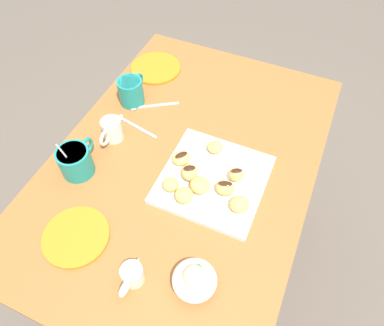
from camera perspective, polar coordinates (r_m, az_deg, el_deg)
The scene contains 25 objects.
ground_plane at distance 1.71m, azimuth -0.82°, elevation -15.01°, with size 8.00×8.00×0.00m, color #665B51.
dining_table at distance 1.16m, azimuth -1.16°, elevation -3.77°, with size 1.07×0.74×0.76m.
pastry_plate_square at distance 1.00m, azimuth 3.42°, elevation -2.67°, with size 0.28×0.28×0.02m, color white.
coffee_mug_teal_left at distance 1.04m, azimuth -18.21°, elevation 0.41°, with size 0.13×0.09×0.13m.
coffee_mug_teal_right at distance 1.20m, azimuth -9.75°, elevation 11.44°, with size 0.12×0.08×0.09m.
cream_pitcher_white at distance 1.10m, azimuth -12.79°, elevation 5.32°, with size 0.10×0.06×0.07m.
ice_cream_bowl at distance 0.84m, azimuth 0.41°, elevation -18.20°, with size 0.10×0.10×0.08m.
chocolate_sauce_pitcher at distance 0.86m, azimuth -9.62°, elevation -17.28°, with size 0.09×0.05×0.06m.
saucer_orange_left at distance 0.96m, azimuth -18.16°, elevation -11.16°, with size 0.17×0.17×0.01m, color orange.
saucer_orange_right at distance 1.35m, azimuth -5.85°, elevation 14.94°, with size 0.18×0.18×0.01m, color orange.
loose_spoon_near_saucer at distance 1.15m, azimuth -9.76°, elevation 6.23°, with size 0.05×0.16×0.01m.
loose_spoon_by_plate at distance 1.20m, azimuth -7.03°, elevation 9.04°, with size 0.10×0.14×0.01m.
beignet_0 at distance 0.95m, azimuth 1.26°, elevation -3.57°, with size 0.05×0.06×0.04m, color #E5B260.
beignet_1 at distance 0.98m, azimuth -0.41°, elevation -1.51°, with size 0.05×0.05×0.04m, color #E5B260.
chocolate_drizzle_1 at distance 0.96m, azimuth -0.41°, elevation -0.82°, with size 0.03×0.02×0.01m, color #381E11.
beignet_2 at distance 1.04m, azimuth 3.74°, elevation 2.56°, with size 0.04×0.05×0.03m, color #E5B260.
beignet_3 at distance 0.95m, azimuth 5.29°, elevation -3.99°, with size 0.05×0.05×0.04m, color #E5B260.
chocolate_drizzle_3 at distance 0.94m, azimuth 5.39°, elevation -3.31°, with size 0.04×0.02×0.01m, color #381E11.
beignet_4 at distance 0.94m, azimuth -1.29°, elevation -5.20°, with size 0.05×0.05×0.03m, color #E5B260.
beignet_5 at distance 0.98m, azimuth 7.10°, elevation -1.88°, with size 0.04×0.04×0.04m, color #E5B260.
chocolate_drizzle_5 at distance 0.97m, azimuth 7.21°, elevation -1.22°, with size 0.03×0.01×0.01m, color #381E11.
beignet_6 at distance 0.96m, azimuth -3.48°, elevation -3.47°, with size 0.05×0.04×0.03m, color #E5B260.
beignet_7 at distance 1.01m, azimuth -1.58°, elevation 0.72°, with size 0.05×0.05×0.03m, color #E5B260.
chocolate_drizzle_7 at distance 1.00m, azimuth -1.60°, elevation 1.27°, with size 0.04×0.02×0.01m, color #381E11.
beignet_8 at distance 0.93m, azimuth 7.61°, elevation -6.58°, with size 0.05×0.05×0.03m, color #E5B260.
Camera 1 is at (-0.57, -0.28, 1.59)m, focal length 33.16 mm.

